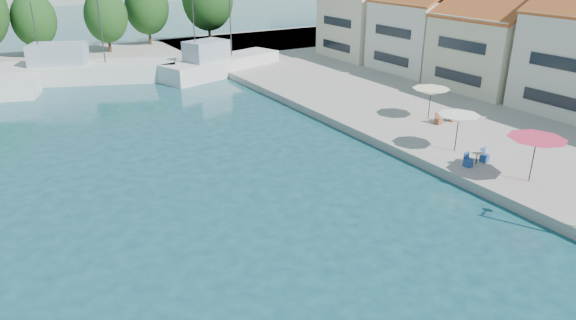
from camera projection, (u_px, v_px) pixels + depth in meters
quay_right at (500, 101)px, 44.16m from camera, size 32.00×92.00×0.60m
quay_far at (60, 62)px, 59.34m from camera, size 90.00×16.00×0.60m
building_04 at (495, 39)px, 45.71m from camera, size 9.00×8.80×9.20m
building_05 at (423, 24)px, 52.77m from camera, size 8.40×8.80×9.70m
building_06 at (367, 13)px, 59.83m from camera, size 9.00×8.80×10.20m
trawler_03 at (84, 71)px, 51.72m from camera, size 17.87×10.45×10.20m
trawler_04 at (220, 65)px, 54.28m from camera, size 14.32×7.66×10.20m
tree_05 at (34, 20)px, 59.32m from camera, size 4.99×4.99×7.38m
tree_06 at (106, 16)px, 61.95m from camera, size 5.10×5.10×7.54m
tree_07 at (147, 7)px, 66.98m from camera, size 5.65×5.65×8.37m
umbrella_pink at (536, 143)px, 27.19m from camera, size 3.07×3.07×2.50m
umbrella_white at (459, 118)px, 31.51m from camera, size 2.57×2.57×2.38m
umbrella_cream at (431, 92)px, 37.68m from camera, size 2.75×2.75×2.32m
cafe_table_02 at (476, 160)px, 30.18m from camera, size 1.82×0.70×0.76m
cafe_table_03 at (445, 119)px, 37.46m from camera, size 1.82×0.70×0.76m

